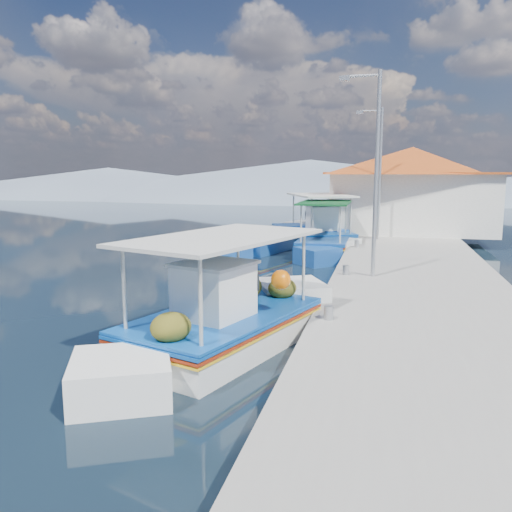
# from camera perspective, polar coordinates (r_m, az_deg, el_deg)

# --- Properties ---
(ground) EXTENTS (160.00, 160.00, 0.00)m
(ground) POSITION_cam_1_polar(r_m,az_deg,el_deg) (15.05, -5.39, -4.72)
(ground) COLOR black
(ground) RESTS_ON ground
(quay) EXTENTS (5.00, 44.00, 0.50)m
(quay) POSITION_cam_1_polar(r_m,az_deg,el_deg) (20.08, 16.68, -0.80)
(quay) COLOR gray
(quay) RESTS_ON ground
(bollards) EXTENTS (0.20, 17.20, 0.30)m
(bollards) POSITION_cam_1_polar(r_m,az_deg,el_deg) (19.28, 10.60, 0.24)
(bollards) COLOR #A5A8AD
(bollards) RESTS_ON quay
(main_caique) EXTENTS (3.93, 7.53, 2.62)m
(main_caique) POSITION_cam_1_polar(r_m,az_deg,el_deg) (10.86, -3.61, -7.47)
(main_caique) COLOR white
(main_caique) RESTS_ON ground
(caique_green_canopy) EXTENTS (2.12, 6.93, 2.59)m
(caique_green_canopy) POSITION_cam_1_polar(r_m,az_deg,el_deg) (23.01, 7.54, 1.10)
(caique_green_canopy) COLOR #184793
(caique_green_canopy) RESTS_ON ground
(caique_blue_hull) EXTENTS (3.51, 6.82, 1.27)m
(caique_blue_hull) POSITION_cam_1_polar(r_m,az_deg,el_deg) (24.18, 0.80, 1.48)
(caique_blue_hull) COLOR #184793
(caique_blue_hull) RESTS_ON ground
(caique_far) EXTENTS (4.33, 7.42, 2.82)m
(caique_far) POSITION_cam_1_polar(r_m,az_deg,el_deg) (25.60, 7.09, 2.24)
(caique_far) COLOR white
(caique_far) RESTS_ON ground
(harbor_building) EXTENTS (10.49, 10.49, 4.40)m
(harbor_building) POSITION_cam_1_polar(r_m,az_deg,el_deg) (28.81, 16.72, 7.20)
(harbor_building) COLOR white
(harbor_building) RESTS_ON quay
(lamp_post_near) EXTENTS (1.21, 0.14, 6.00)m
(lamp_post_near) POSITION_cam_1_polar(r_m,az_deg,el_deg) (15.77, 12.82, 9.86)
(lamp_post_near) COLOR #A5A8AD
(lamp_post_near) RESTS_ON quay
(lamp_post_far) EXTENTS (1.21, 0.14, 6.00)m
(lamp_post_far) POSITION_cam_1_polar(r_m,az_deg,el_deg) (24.77, 13.30, 9.56)
(lamp_post_far) COLOR #A5A8AD
(lamp_post_far) RESTS_ON quay
(mountain_ridge) EXTENTS (171.40, 96.00, 5.50)m
(mountain_ridge) POSITION_cam_1_polar(r_m,az_deg,el_deg) (69.80, 15.47, 7.66)
(mountain_ridge) COLOR gray
(mountain_ridge) RESTS_ON ground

